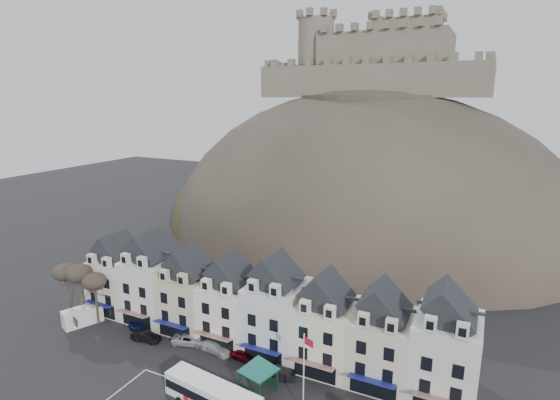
# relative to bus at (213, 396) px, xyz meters

# --- Properties ---
(townhouse_terrace) EXTENTS (54.40, 9.35, 11.80)m
(townhouse_terrace) POSITION_rel_bus_xyz_m (-2.27, 13.29, 3.52)
(townhouse_terrace) COLOR silver
(townhouse_terrace) RESTS_ON ground
(castle_hill) EXTENTS (100.00, 76.00, 68.00)m
(castle_hill) POSITION_rel_bus_xyz_m (-1.16, 66.27, -1.67)
(castle_hill) COLOR #332D28
(castle_hill) RESTS_ON ground
(castle) EXTENTS (50.20, 22.20, 22.00)m
(castle) POSITION_rel_bus_xyz_m (-1.91, 73.25, 38.42)
(castle) COLOR #665D4E
(castle) RESTS_ON ground
(tree_left_far) EXTENTS (3.61, 3.61, 8.24)m
(tree_left_far) POSITION_rel_bus_xyz_m (-31.42, 7.82, 5.12)
(tree_left_far) COLOR #342B21
(tree_left_far) RESTS_ON ground
(tree_left_mid) EXTENTS (3.78, 3.78, 8.64)m
(tree_left_mid) POSITION_rel_bus_xyz_m (-28.42, 7.82, 5.46)
(tree_left_mid) COLOR #342B21
(tree_left_mid) RESTS_ON ground
(tree_left_near) EXTENTS (3.43, 3.43, 7.84)m
(tree_left_near) POSITION_rel_bus_xyz_m (-25.42, 7.82, 4.78)
(tree_left_near) COLOR #342B21
(tree_left_near) RESTS_ON ground
(bus) EXTENTS (11.64, 4.04, 3.22)m
(bus) POSITION_rel_bus_xyz_m (0.00, 0.00, 0.00)
(bus) COLOR #262628
(bus) RESTS_ON ground
(bus_shelter) EXTENTS (6.92, 6.92, 4.52)m
(bus_shelter) POSITION_rel_bus_xyz_m (2.77, 4.95, 1.73)
(bus_shelter) COLOR #10311C
(bus_shelter) RESTS_ON ground
(flagpole) EXTENTS (1.24, 0.54, 9.07)m
(flagpole) POSITION_rel_bus_xyz_m (8.65, 4.04, 3.40)
(flagpole) COLOR silver
(flagpole) RESTS_ON ground
(white_van) EXTENTS (4.23, 5.75, 2.41)m
(white_van) POSITION_rel_bus_xyz_m (-27.42, 6.82, -0.57)
(white_van) COLOR white
(white_van) RESTS_ON ground
(car_navy) EXTENTS (3.98, 2.46, 1.27)m
(car_navy) POSITION_rel_bus_xyz_m (-18.42, 8.66, -1.15)
(car_navy) COLOR #0D1341
(car_navy) RESTS_ON ground
(car_black) EXTENTS (4.23, 1.93, 1.35)m
(car_black) POSITION_rel_bus_xyz_m (-15.88, 7.27, -1.11)
(car_black) COLOR black
(car_black) RESTS_ON ground
(car_silver) EXTENTS (5.24, 3.68, 1.35)m
(car_silver) POSITION_rel_bus_xyz_m (-10.06, 9.32, -1.11)
(car_silver) COLOR #B6B9BF
(car_silver) RESTS_ON ground
(car_white) EXTENTS (5.15, 2.70, 1.42)m
(car_white) POSITION_rel_bus_xyz_m (-5.98, 9.32, -1.07)
(car_white) COLOR silver
(car_white) RESTS_ON ground
(car_maroon) EXTENTS (4.17, 2.20, 1.35)m
(car_maroon) POSITION_rel_bus_xyz_m (-1.62, 9.32, -1.10)
(car_maroon) COLOR #520412
(car_maroon) RESTS_ON ground
(car_charcoal) EXTENTS (4.66, 2.88, 1.45)m
(car_charcoal) POSITION_rel_bus_xyz_m (3.58, 7.82, -1.05)
(car_charcoal) COLOR black
(car_charcoal) RESTS_ON ground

